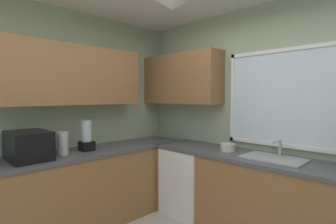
{
  "coord_description": "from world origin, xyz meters",
  "views": [
    {
      "loc": [
        1.23,
        -1.27,
        1.54
      ],
      "look_at": [
        -0.7,
        0.65,
        1.38
      ],
      "focal_mm": 27.19,
      "sensor_mm": 36.0,
      "label": 1
    }
  ],
  "objects": [
    {
      "name": "dishwasher",
      "position": [
        -0.91,
        1.28,
        0.43
      ],
      "size": [
        0.6,
        0.6,
        0.86
      ],
      "primitive_type": "cube",
      "color": "white",
      "rests_on": "ground_plane"
    },
    {
      "name": "blender_appliance",
      "position": [
        -1.57,
        0.16,
        1.07
      ],
      "size": [
        0.15,
        0.15,
        0.36
      ],
      "color": "black",
      "rests_on": "counter_run_left"
    },
    {
      "name": "counter_run_left",
      "position": [
        -1.57,
        0.0,
        0.46
      ],
      "size": [
        0.65,
        2.98,
        0.91
      ],
      "color": "olive",
      "rests_on": "ground_plane"
    },
    {
      "name": "kettle",
      "position": [
        -1.55,
        -0.13,
        1.03
      ],
      "size": [
        0.12,
        0.12,
        0.25
      ],
      "primitive_type": "cylinder",
      "color": "#B7B7BC",
      "rests_on": "counter_run_left"
    },
    {
      "name": "bowl",
      "position": [
        -0.37,
        1.31,
        0.95
      ],
      "size": [
        0.17,
        0.17,
        0.09
      ],
      "primitive_type": "cylinder",
      "color": "beige",
      "rests_on": "counter_run_back"
    },
    {
      "name": "sink_assembly",
      "position": [
        0.17,
        1.32,
        0.92
      ],
      "size": [
        0.6,
        0.4,
        0.19
      ],
      "color": "#9EA0A5",
      "rests_on": "counter_run_back"
    },
    {
      "name": "counter_run_back",
      "position": [
        0.21,
        1.31,
        0.46
      ],
      "size": [
        2.97,
        0.65,
        0.91
      ],
      "color": "olive",
      "rests_on": "ground_plane"
    },
    {
      "name": "room_shell",
      "position": [
        -0.37,
        0.42,
        1.76
      ],
      "size": [
        3.88,
        3.37,
        2.68
      ],
      "color": "#9EAD8E",
      "rests_on": "ground_plane"
    },
    {
      "name": "microwave",
      "position": [
        -1.57,
        -0.47,
        1.05
      ],
      "size": [
        0.48,
        0.36,
        0.29
      ],
      "primitive_type": "cube",
      "color": "black",
      "rests_on": "counter_run_left"
    }
  ]
}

